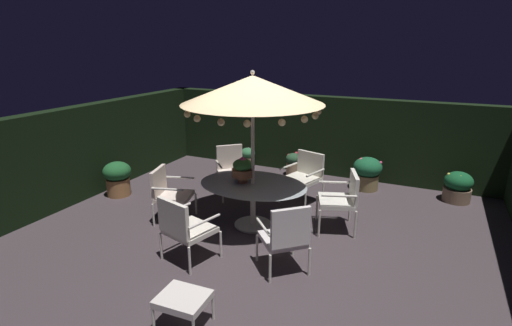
% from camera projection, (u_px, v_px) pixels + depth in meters
% --- Properties ---
extents(ground_plane, '(8.08, 7.22, 0.02)m').
position_uv_depth(ground_plane, '(262.00, 235.00, 6.25)').
color(ground_plane, '#40363A').
extents(hedge_backdrop_rear, '(8.08, 0.30, 1.81)m').
position_uv_depth(hedge_backdrop_rear, '(323.00, 135.00, 8.98)').
color(hedge_backdrop_rear, black).
rests_on(hedge_backdrop_rear, ground_plane).
extents(hedge_backdrop_left, '(0.30, 7.22, 1.81)m').
position_uv_depth(hedge_backdrop_left, '(81.00, 153.00, 7.54)').
color(hedge_backdrop_left, black).
rests_on(hedge_backdrop_left, ground_plane).
extents(patio_dining_table, '(1.82, 1.37, 0.75)m').
position_uv_depth(patio_dining_table, '(253.00, 191.00, 6.37)').
color(patio_dining_table, silver).
rests_on(patio_dining_table, ground_plane).
extents(patio_umbrella, '(2.22, 2.22, 2.57)m').
position_uv_depth(patio_umbrella, '(253.00, 90.00, 5.88)').
color(patio_umbrella, silver).
rests_on(patio_umbrella, ground_plane).
extents(centerpiece_planter, '(0.36, 0.36, 0.43)m').
position_uv_depth(centerpiece_planter, '(243.00, 169.00, 6.31)').
color(centerpiece_planter, '#A66842').
rests_on(centerpiece_planter, patio_dining_table).
extents(patio_chair_north, '(0.77, 0.81, 0.97)m').
position_uv_depth(patio_chair_north, '(343.00, 196.00, 6.25)').
color(patio_chair_north, silver).
rests_on(patio_chair_north, ground_plane).
extents(patio_chair_northeast, '(0.80, 0.78, 0.95)m').
position_uv_depth(patio_chair_northeast, '(305.00, 174.00, 7.42)').
color(patio_chair_northeast, silver).
rests_on(patio_chair_northeast, ground_plane).
extents(patio_chair_east, '(0.81, 0.81, 1.00)m').
position_uv_depth(patio_chair_east, '(231.00, 167.00, 7.72)').
color(patio_chair_east, silver).
rests_on(patio_chair_east, ground_plane).
extents(patio_chair_southeast, '(0.73, 0.75, 0.93)m').
position_uv_depth(patio_chair_southeast, '(169.00, 191.00, 6.61)').
color(patio_chair_southeast, silver).
rests_on(patio_chair_southeast, ground_plane).
extents(patio_chair_south, '(0.78, 0.76, 0.97)m').
position_uv_depth(patio_chair_south, '(184.00, 226.00, 5.31)').
color(patio_chair_south, silver).
rests_on(patio_chair_south, ground_plane).
extents(patio_chair_southwest, '(0.81, 0.81, 1.00)m').
position_uv_depth(patio_chair_southwest, '(286.00, 235.00, 5.05)').
color(patio_chair_southwest, silver).
rests_on(patio_chair_southwest, ground_plane).
extents(ottoman_footrest, '(0.55, 0.47, 0.37)m').
position_uv_depth(ottoman_footrest, '(183.00, 300.00, 4.14)').
color(ottoman_footrest, silver).
rests_on(ottoman_footrest, ground_plane).
extents(potted_plant_back_center, '(0.52, 0.52, 0.60)m').
position_uv_depth(potted_plant_back_center, '(458.00, 187.00, 7.47)').
color(potted_plant_back_center, '#7B614A').
rests_on(potted_plant_back_center, ground_plane).
extents(potted_plant_back_left, '(0.37, 0.37, 0.50)m').
position_uv_depth(potted_plant_back_left, '(248.00, 157.00, 9.53)').
color(potted_plant_back_left, olive).
rests_on(potted_plant_back_left, ground_plane).
extents(potted_plant_left_far, '(0.59, 0.59, 0.69)m').
position_uv_depth(potted_plant_left_far, '(367.00, 172.00, 8.08)').
color(potted_plant_left_far, olive).
rests_on(potted_plant_left_far, ground_plane).
extents(potted_plant_left_near, '(0.55, 0.55, 0.70)m').
position_uv_depth(potted_plant_left_near, '(118.00, 177.00, 7.75)').
color(potted_plant_left_near, '#A16C40').
rests_on(potted_plant_left_near, ground_plane).
extents(potted_plant_right_far, '(0.36, 0.36, 0.53)m').
position_uv_depth(potted_plant_right_far, '(293.00, 163.00, 8.98)').
color(potted_plant_right_far, tan).
rests_on(potted_plant_right_far, ground_plane).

